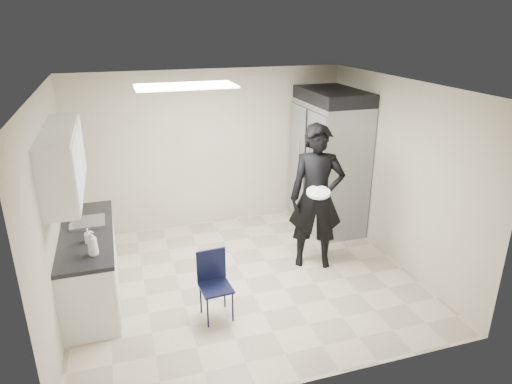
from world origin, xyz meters
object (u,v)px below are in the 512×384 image
object	(u,v)px
lower_counter	(90,266)
commercial_fridge	(329,166)
man_tuxedo	(317,197)
folding_chair	(216,288)

from	to	relation	value
lower_counter	commercial_fridge	xyz separation A→B (m)	(3.78, 1.07, 0.62)
lower_counter	man_tuxedo	distance (m)	3.09
commercial_fridge	folding_chair	world-z (taller)	commercial_fridge
folding_chair	man_tuxedo	size ratio (longest dim) A/B	0.39
commercial_fridge	lower_counter	bearing A→B (deg)	-164.12
lower_counter	man_tuxedo	size ratio (longest dim) A/B	0.93
folding_chair	man_tuxedo	world-z (taller)	man_tuxedo
commercial_fridge	man_tuxedo	world-z (taller)	commercial_fridge
lower_counter	man_tuxedo	world-z (taller)	man_tuxedo
commercial_fridge	folding_chair	size ratio (longest dim) A/B	2.64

